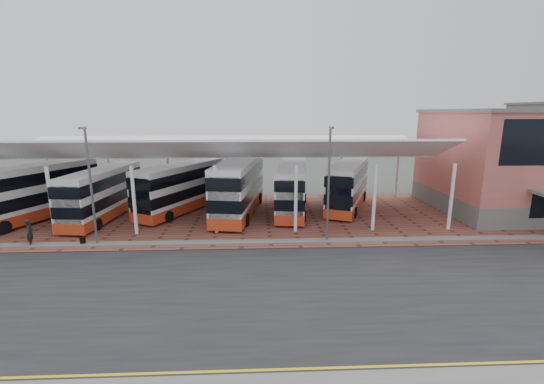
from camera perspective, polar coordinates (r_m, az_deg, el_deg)
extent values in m
plane|color=#444843|center=(20.31, 6.32, -13.95)|extent=(140.00, 140.00, 0.00)
cube|color=black|center=(19.43, 6.78, -15.23)|extent=(120.00, 14.00, 0.02)
cube|color=brown|center=(32.62, 6.34, -3.58)|extent=(72.00, 16.00, 0.06)
cube|color=slate|center=(25.93, 4.23, -7.73)|extent=(120.00, 0.80, 0.14)
cube|color=yellow|center=(14.49, 11.00, -26.17)|extent=(120.00, 0.12, 0.01)
cube|color=yellow|center=(14.71, 10.70, -25.45)|extent=(120.00, 0.12, 0.01)
cylinder|color=white|center=(43.48, -31.44, 1.76)|extent=(0.26, 0.26, 4.60)
cylinder|color=white|center=(31.10, -31.38, -1.28)|extent=(0.26, 0.26, 5.20)
cylinder|color=white|center=(40.92, -24.07, 1.95)|extent=(0.26, 0.26, 4.60)
cylinder|color=white|center=(28.68, -20.82, -1.27)|extent=(0.26, 0.26, 5.20)
cylinder|color=white|center=(39.11, -15.86, 2.12)|extent=(0.26, 0.26, 4.60)
cylinder|color=white|center=(27.39, -8.82, -1.21)|extent=(0.26, 0.26, 5.20)
cylinder|color=white|center=(38.18, -7.06, 2.26)|extent=(0.26, 0.26, 4.60)
cylinder|color=white|center=(27.39, 3.76, -1.09)|extent=(0.26, 0.26, 5.20)
cylinder|color=white|center=(38.17, 1.96, 2.35)|extent=(0.26, 0.26, 4.60)
cylinder|color=white|center=(28.66, 15.77, -0.93)|extent=(0.26, 0.26, 5.20)
cylinder|color=white|center=(39.10, 10.77, 2.38)|extent=(0.26, 0.26, 4.60)
cylinder|color=white|center=(31.07, 26.34, -0.75)|extent=(0.26, 0.26, 5.20)
cylinder|color=white|center=(40.89, 18.99, 2.35)|extent=(0.26, 0.26, 4.60)
cube|color=white|center=(28.96, -8.59, 6.57)|extent=(37.00, 4.95, 1.95)
cube|color=white|center=(34.53, -7.63, 7.20)|extent=(37.00, 7.12, 1.43)
cube|color=#64615E|center=(41.97, 35.77, -1.05)|extent=(18.00, 12.00, 1.80)
cube|color=#C16158|center=(41.34, 36.56, 5.03)|extent=(18.00, 12.00, 7.20)
cylinder|color=#56575E|center=(27.12, -26.49, 0.50)|extent=(0.16, 0.16, 8.00)
cube|color=#56575E|center=(26.39, -27.60, 8.88)|extent=(0.15, 0.90, 0.15)
cylinder|color=#56575E|center=(25.26, 8.86, 0.88)|extent=(0.16, 0.16, 8.00)
cube|color=#56575E|center=(24.49, 9.31, 9.94)|extent=(0.15, 0.90, 0.15)
cube|color=silver|center=(36.40, -33.28, 0.11)|extent=(6.77, 11.31, 4.38)
cube|color=#BE3A1B|center=(36.76, -32.94, -2.60)|extent=(6.82, 11.36, 0.92)
cube|color=black|center=(36.48, -33.19, -0.59)|extent=(6.82, 11.36, 0.97)
cube|color=black|center=(36.20, -33.50, 1.93)|extent=(6.82, 11.36, 0.97)
cylinder|color=black|center=(33.84, -36.46, -4.48)|extent=(0.66, 1.05, 1.02)
cylinder|color=black|center=(39.89, -29.92, -1.43)|extent=(0.66, 1.05, 1.02)
cylinder|color=black|center=(37.98, -27.46, -1.80)|extent=(0.66, 1.05, 1.02)
cube|color=silver|center=(34.12, -25.01, -0.07)|extent=(3.40, 10.41, 4.00)
cube|color=#BE3A1B|center=(34.48, -24.76, -2.71)|extent=(3.44, 10.45, 0.84)
cube|color=black|center=(34.20, -24.94, -0.75)|extent=(3.44, 10.45, 0.88)
cube|color=black|center=(33.92, -25.17, 1.69)|extent=(3.44, 10.45, 0.88)
cube|color=black|center=(29.92, -29.54, -2.35)|extent=(2.09, 0.31, 3.35)
cylinder|color=black|center=(32.40, -29.25, -4.35)|extent=(0.36, 0.95, 0.93)
cylinder|color=black|center=(31.21, -25.65, -4.57)|extent=(0.36, 0.95, 0.93)
cylinder|color=black|center=(37.84, -23.99, -1.58)|extent=(0.36, 0.95, 0.93)
cylinder|color=black|center=(36.83, -20.78, -1.67)|extent=(0.36, 0.95, 0.93)
cube|color=silver|center=(34.16, -13.99, 0.87)|extent=(6.88, 10.45, 4.11)
cube|color=#BE3A1B|center=(34.53, -13.84, -1.85)|extent=(6.93, 10.51, 0.86)
cube|color=black|center=(34.25, -13.95, 0.16)|extent=(6.93, 10.51, 0.91)
cube|color=black|center=(33.97, -14.08, 2.68)|extent=(6.93, 10.51, 0.91)
cube|color=black|center=(30.38, -20.02, -1.14)|extent=(1.96, 1.06, 3.44)
cylinder|color=black|center=(32.88, -19.07, -3.16)|extent=(0.67, 0.97, 0.96)
cylinder|color=black|center=(31.33, -15.88, -3.71)|extent=(0.67, 0.97, 0.96)
cylinder|color=black|center=(37.86, -12.14, -0.73)|extent=(0.67, 0.97, 0.96)
cylinder|color=black|center=(36.52, -9.11, -1.10)|extent=(0.67, 0.97, 0.96)
cube|color=silver|center=(32.45, -5.18, 1.01)|extent=(4.39, 11.85, 4.53)
cube|color=#BE3A1B|center=(32.86, -5.11, -2.14)|extent=(4.44, 11.90, 0.95)
cube|color=black|center=(32.54, -5.16, 0.19)|extent=(4.44, 11.90, 1.00)
cube|color=black|center=(32.23, -5.22, 3.12)|extent=(4.44, 11.90, 1.00)
cube|color=black|center=(27.01, -7.58, -1.63)|extent=(2.36, 0.47, 3.79)
cylinder|color=black|center=(29.73, -9.01, -4.14)|extent=(0.45, 1.09, 1.05)
cylinder|color=black|center=(29.16, -4.00, -4.35)|extent=(0.45, 1.09, 1.05)
cylinder|color=black|center=(36.68, -5.99, -0.86)|extent=(0.45, 1.09, 1.05)
cylinder|color=black|center=(36.22, -1.91, -0.98)|extent=(0.45, 1.09, 1.05)
cube|color=silver|center=(33.10, 3.17, 0.80)|extent=(3.75, 10.59, 4.05)
cube|color=#BE3A1B|center=(33.48, 3.14, -1.96)|extent=(3.79, 10.63, 0.85)
cube|color=black|center=(33.19, 3.16, 0.08)|extent=(3.79, 10.63, 0.89)
cube|color=black|center=(32.90, 3.19, 2.65)|extent=(3.79, 10.63, 0.89)
cube|color=black|center=(28.12, 2.76, -1.50)|extent=(2.11, 0.38, 3.39)
cylinder|color=black|center=(30.39, 0.66, -3.73)|extent=(0.39, 0.97, 0.94)
cylinder|color=black|center=(30.30, 5.12, -3.83)|extent=(0.39, 0.97, 0.94)
cylinder|color=black|center=(36.78, 1.51, -0.85)|extent=(0.39, 0.97, 0.94)
cylinder|color=black|center=(36.71, 5.18, -0.93)|extent=(0.39, 0.97, 0.94)
cube|color=silver|center=(35.11, 11.87, 1.23)|extent=(6.24, 10.48, 4.06)
cube|color=#BE3A1B|center=(35.46, 11.75, -1.39)|extent=(6.29, 10.53, 0.85)
cube|color=black|center=(35.19, 11.84, 0.56)|extent=(6.29, 10.53, 0.90)
cube|color=black|center=(34.91, 11.95, 2.98)|extent=(6.29, 10.53, 0.90)
cube|color=black|center=(30.15, 10.35, -0.72)|extent=(1.99, 0.92, 3.40)
cylinder|color=black|center=(32.52, 8.76, -2.79)|extent=(0.61, 0.97, 0.94)
cylinder|color=black|center=(32.15, 12.89, -3.14)|extent=(0.61, 0.97, 0.94)
cylinder|color=black|center=(38.87, 10.80, -0.34)|extent=(0.61, 0.97, 0.94)
cylinder|color=black|center=(38.56, 14.25, -0.61)|extent=(0.61, 0.97, 0.94)
imported|color=black|center=(29.84, -33.71, -5.29)|extent=(0.66, 0.79, 1.85)
cube|color=black|center=(28.41, -27.56, -6.80)|extent=(0.31, 0.22, 0.53)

